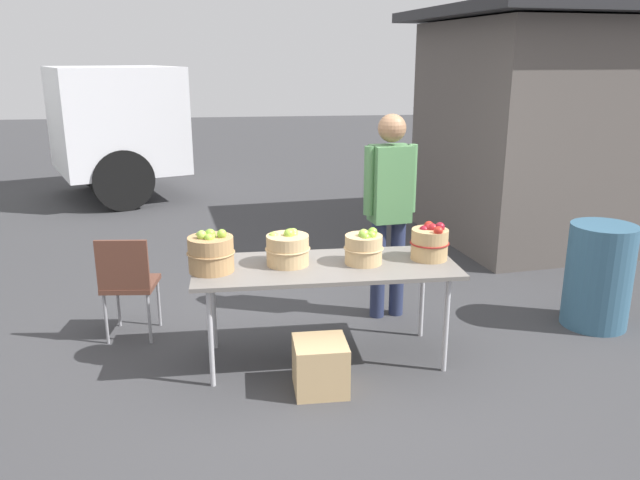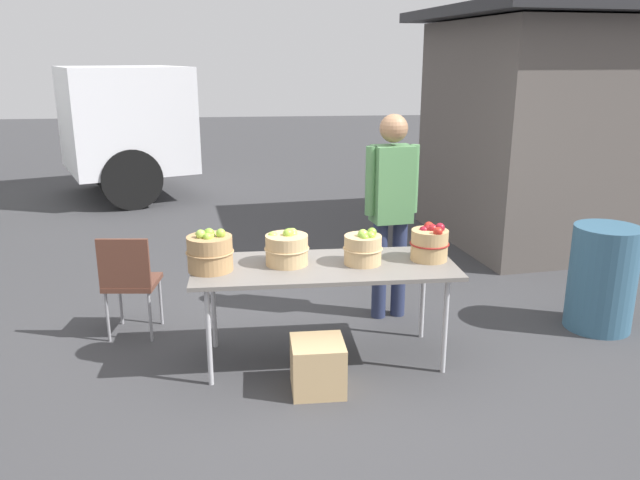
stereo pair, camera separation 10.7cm
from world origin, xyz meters
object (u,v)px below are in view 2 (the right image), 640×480
Objects in this scene: vendor_adult at (391,201)px; trash_barrel at (602,278)px; apple_basket_green_0 at (210,252)px; apple_basket_green_1 at (287,248)px; market_table at (324,271)px; apple_basket_green_2 at (363,248)px; apple_basket_red_0 at (430,243)px; folding_chair at (129,277)px; produce_crate at (318,366)px.

trash_barrel is at bearing 157.09° from vendor_adult.
vendor_adult is (1.47, 0.79, 0.15)m from apple_basket_green_0.
apple_basket_green_0 is 1.03× the size of apple_basket_green_1.
market_table is 1.08× the size of vendor_adult.
apple_basket_green_1 is at bearing 29.22° from vendor_adult.
vendor_adult is (0.65, 0.76, 0.33)m from market_table.
apple_basket_green_2 is 0.51m from apple_basket_red_0.
vendor_adult reaches higher than trash_barrel.
folding_chair is at bearing 162.35° from apple_basket_green_2.
produce_crate is at bearing -129.88° from apple_basket_green_2.
produce_crate is at bearing -71.04° from apple_basket_green_1.
apple_basket_green_0 reaches higher than folding_chair.
folding_chair is at bearing -3.37° from vendor_adult.
apple_basket_green_1 is at bearing 8.06° from apple_basket_green_0.
vendor_adult is at bearing 63.91° from apple_basket_green_2.
trash_barrel is (1.70, -0.44, -0.59)m from vendor_adult.
apple_basket_green_1 reaches higher than produce_crate.
apple_basket_green_2 is at bearing -4.84° from apple_basket_green_1.
apple_basket_green_2 is (0.55, -0.05, -0.00)m from apple_basket_green_1.
vendor_adult is (-0.13, 0.72, 0.15)m from apple_basket_red_0.
apple_basket_green_2 is at bearing 168.52° from folding_chair.
market_table is 1.06m from vendor_adult.
apple_basket_green_0 is (-0.81, -0.03, 0.18)m from market_table.
apple_basket_green_0 is 0.39× the size of folding_chair.
apple_basket_green_0 is 0.38× the size of trash_barrel.
apple_basket_red_0 is 0.17× the size of vendor_adult.
apple_basket_green_0 is 0.94× the size of produce_crate.
trash_barrel reaches higher than folding_chair.
folding_chair is (-1.50, 0.57, -0.20)m from market_table.
apple_basket_red_0 reaches higher than folding_chair.
trash_barrel is (1.57, 0.29, -0.44)m from apple_basket_red_0.
trash_barrel is 2.58m from produce_crate.
apple_basket_green_1 is at bearing 179.44° from apple_basket_red_0.
apple_basket_green_1 reaches higher than market_table.
vendor_adult is at bearing 100.38° from apple_basket_red_0.
produce_crate is (0.72, -0.42, -0.71)m from apple_basket_green_0.
vendor_adult is at bearing 28.32° from apple_basket_green_0.
apple_basket_green_1 is 1.18m from vendor_adult.
market_table is at bearing -172.14° from trash_barrel.
folding_chair is (-2.29, 0.53, -0.37)m from apple_basket_red_0.
apple_basket_green_0 reaches higher than market_table.
apple_basket_green_0 reaches higher than apple_basket_green_2.
vendor_adult is at bearing 165.59° from trash_barrel.
apple_basket_green_0 is at bearing 145.16° from folding_chair.
apple_basket_green_1 is 1.38m from folding_chair.
apple_basket_green_1 reaches higher than folding_chair.
folding_chair reaches higher than market_table.
apple_basket_red_0 is (0.50, 0.04, 0.01)m from apple_basket_green_2.
apple_basket_red_0 is (0.79, 0.04, 0.17)m from market_table.
market_table is 1.62m from folding_chair.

